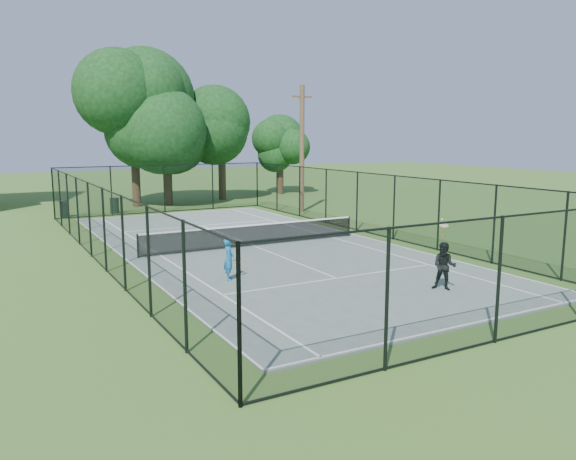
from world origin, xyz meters
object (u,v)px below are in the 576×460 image
player_blue (229,259)px  player_black (444,266)px  utility_pole (302,148)px  tennis_net (254,234)px  trash_bin_right (115,205)px  trash_bin_left (65,209)px

player_blue → player_black: (5.32, -4.36, 0.05)m
utility_pole → tennis_net: bearing=-130.5°
player_black → trash_bin_right: bearing=102.1°
trash_bin_right → player_blue: player_blue is taller
player_blue → player_black: player_black is taller
trash_bin_left → utility_pole: size_ratio=0.12×
trash_bin_left → player_blue: size_ratio=0.69×
tennis_net → player_blue: bearing=-123.7°
tennis_net → utility_pole: 12.32m
trash_bin_left → trash_bin_right: size_ratio=1.01×
trash_bin_left → player_black: 24.24m
player_blue → trash_bin_right: bearing=89.0°
tennis_net → utility_pole: bearing=49.5°
trash_bin_left → player_blue: player_blue is taller
trash_bin_left → player_black: player_black is taller
trash_bin_right → tennis_net: bearing=-78.4°
tennis_net → trash_bin_left: (-5.86, 13.71, -0.08)m
trash_bin_left → player_black: (7.96, -22.89, 0.32)m
trash_bin_left → utility_pole: utility_pole is taller
trash_bin_left → player_blue: (2.64, -18.53, 0.27)m
player_blue → utility_pole: bearing=51.7°
utility_pole → player_black: 19.29m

